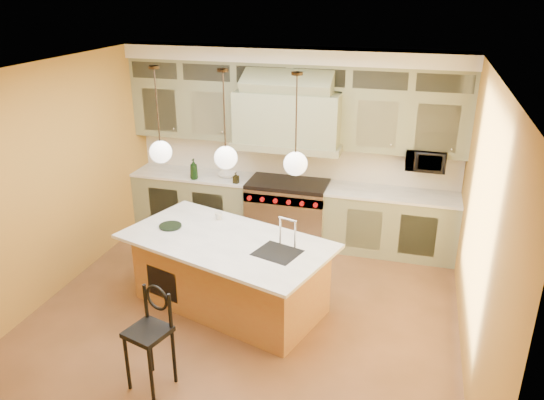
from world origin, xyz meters
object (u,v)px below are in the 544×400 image
(kitchen_island, at_px, (230,271))
(range, at_px, (288,211))
(counter_stool, at_px, (150,333))
(microwave, at_px, (426,159))

(kitchen_island, bearing_deg, range, 100.70)
(counter_stool, relative_size, microwave, 1.97)
(range, bearing_deg, kitchen_island, -96.60)
(range, xyz_separation_m, microwave, (1.95, 0.11, 0.96))
(counter_stool, xyz_separation_m, microwave, (2.43, 3.62, 0.85))
(range, relative_size, microwave, 2.21)
(range, relative_size, kitchen_island, 0.44)
(microwave, bearing_deg, kitchen_island, -136.33)
(kitchen_island, relative_size, counter_stool, 2.57)
(kitchen_island, xyz_separation_m, microwave, (2.18, 2.08, 0.98))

